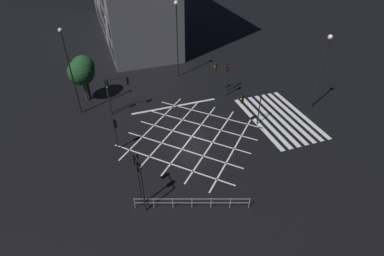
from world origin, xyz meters
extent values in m
plane|color=black|center=(0.00, 0.00, 0.00)|extent=(200.00, 200.00, 0.00)
cube|color=silver|center=(0.00, -7.38, 0.00)|extent=(10.02, 0.50, 0.01)
cube|color=silver|center=(0.00, -8.28, 0.00)|extent=(10.02, 0.50, 0.01)
cube|color=silver|center=(0.00, -9.18, 0.00)|extent=(10.02, 0.50, 0.01)
cube|color=silver|center=(0.00, -10.08, 0.00)|extent=(10.02, 0.50, 0.01)
cube|color=silver|center=(0.00, -10.98, 0.00)|extent=(10.02, 0.50, 0.01)
cube|color=silver|center=(0.00, -11.88, 0.00)|extent=(10.02, 0.50, 0.01)
cube|color=silver|center=(0.00, -12.78, 0.00)|extent=(10.02, 0.50, 0.01)
cube|color=silver|center=(3.15, -3.15, 0.00)|extent=(8.76, 8.76, 0.01)
cube|color=silver|center=(-3.15, -3.15, 0.00)|extent=(8.76, 8.76, 0.01)
cube|color=silver|center=(1.57, -1.57, 0.00)|extent=(8.76, 8.76, 0.01)
cube|color=silver|center=(-1.57, -1.57, 0.00)|extent=(8.76, 8.76, 0.01)
cube|color=silver|center=(0.00, 0.00, 0.00)|extent=(8.76, 8.76, 0.01)
cube|color=silver|center=(0.00, 0.00, 0.00)|extent=(8.76, 8.76, 0.01)
cube|color=silver|center=(-1.57, 1.57, 0.00)|extent=(8.76, 8.76, 0.01)
cube|color=silver|center=(1.57, 1.57, 0.00)|extent=(8.76, 8.76, 0.01)
cube|color=silver|center=(-3.15, 3.15, 0.00)|extent=(8.76, 8.76, 0.01)
cube|color=silver|center=(3.15, 3.15, 0.00)|extent=(8.76, 8.76, 0.01)
cube|color=silver|center=(6.07, 0.00, 0.00)|extent=(0.30, 10.02, 0.01)
cube|color=beige|center=(48.49, 5.03, 2.00)|extent=(1.40, 0.06, 1.80)
cube|color=black|center=(44.82, 5.03, 2.00)|extent=(1.40, 0.06, 1.80)
cube|color=black|center=(41.14, 5.03, 2.00)|extent=(1.40, 0.06, 1.80)
cube|color=black|center=(37.47, 5.03, 2.00)|extent=(1.40, 0.06, 1.80)
cube|color=black|center=(33.80, 5.03, 2.00)|extent=(1.40, 0.06, 1.80)
cube|color=black|center=(30.12, 5.03, 2.00)|extent=(1.40, 0.06, 1.80)
cube|color=beige|center=(26.45, 5.03, 2.00)|extent=(1.40, 0.06, 1.80)
cube|color=black|center=(22.78, 5.03, 2.00)|extent=(1.40, 0.06, 1.80)
cube|color=black|center=(19.11, 5.03, 2.00)|extent=(1.40, 0.06, 1.80)
cube|color=beige|center=(37.47, 5.03, 5.24)|extent=(1.40, 0.06, 1.80)
cube|color=beige|center=(33.80, 5.03, 5.24)|extent=(1.40, 0.06, 1.80)
cube|color=black|center=(30.12, 5.03, 5.24)|extent=(1.40, 0.06, 1.80)
cube|color=black|center=(26.45, 5.03, 5.24)|extent=(1.40, 0.06, 1.80)
cube|color=beige|center=(22.78, 5.03, 5.24)|extent=(1.40, 0.06, 1.80)
cube|color=black|center=(19.11, 5.03, 5.24)|extent=(1.40, 0.06, 1.80)
cube|color=beige|center=(19.11, 5.03, 8.48)|extent=(1.40, 0.06, 1.80)
cylinder|color=black|center=(-0.27, -7.21, 2.05)|extent=(0.11, 0.11, 4.10)
cylinder|color=black|center=(-0.27, -6.15, 3.95)|extent=(0.09, 2.12, 0.09)
cube|color=black|center=(-0.27, -5.09, 3.50)|extent=(0.28, 0.16, 0.90)
sphere|color=black|center=(-0.27, -4.98, 3.80)|extent=(0.18, 0.18, 0.18)
sphere|color=orange|center=(-0.27, -4.98, 3.50)|extent=(0.18, 0.18, 0.18)
sphere|color=black|center=(-0.27, -4.98, 3.20)|extent=(0.18, 0.18, 0.18)
cube|color=black|center=(-0.27, -5.18, 3.50)|extent=(0.36, 0.02, 0.98)
cylinder|color=black|center=(-7.47, 6.35, 2.14)|extent=(0.11, 0.11, 4.27)
cylinder|color=black|center=(-6.57, 6.35, 4.12)|extent=(1.80, 0.09, 0.09)
cube|color=black|center=(-5.67, 6.35, 3.67)|extent=(0.16, 0.28, 0.90)
sphere|color=black|center=(-5.56, 6.35, 3.97)|extent=(0.18, 0.18, 0.18)
sphere|color=orange|center=(-5.56, 6.35, 3.67)|extent=(0.18, 0.18, 0.18)
sphere|color=black|center=(-5.56, 6.35, 3.37)|extent=(0.18, 0.18, 0.18)
cube|color=black|center=(-5.76, 6.35, 3.67)|extent=(0.02, 0.36, 0.98)
cylinder|color=black|center=(6.67, 7.05, 2.18)|extent=(0.11, 0.11, 4.35)
cube|color=black|center=(6.54, 7.05, 3.85)|extent=(0.16, 0.28, 0.90)
sphere|color=black|center=(6.42, 7.05, 4.15)|extent=(0.18, 0.18, 0.18)
sphere|color=black|center=(6.42, 7.05, 3.85)|extent=(0.18, 0.18, 0.18)
sphere|color=green|center=(6.42, 7.05, 3.55)|extent=(0.18, 0.18, 0.18)
cube|color=black|center=(6.63, 7.05, 3.85)|extent=(0.02, 0.36, 0.98)
cylinder|color=black|center=(7.31, -7.32, 2.09)|extent=(0.11, 0.11, 4.19)
cylinder|color=black|center=(7.31, -6.43, 4.04)|extent=(0.09, 1.78, 0.09)
cube|color=black|center=(7.31, -5.54, 3.59)|extent=(0.28, 0.16, 0.90)
sphere|color=black|center=(7.31, -5.43, 3.89)|extent=(0.18, 0.18, 0.18)
sphere|color=orange|center=(7.31, -5.43, 3.59)|extent=(0.18, 0.18, 0.18)
sphere|color=black|center=(7.31, -5.43, 3.29)|extent=(0.18, 0.18, 0.18)
cube|color=black|center=(7.31, -5.63, 3.59)|extent=(0.36, 0.02, 0.98)
cylinder|color=black|center=(6.36, -6.62, 2.09)|extent=(0.11, 0.11, 4.18)
cube|color=black|center=(6.22, -6.62, 3.68)|extent=(0.16, 0.28, 0.90)
sphere|color=red|center=(6.11, -6.62, 3.98)|extent=(0.18, 0.18, 0.18)
sphere|color=black|center=(6.11, -6.62, 3.68)|extent=(0.18, 0.18, 0.18)
sphere|color=black|center=(6.11, -6.62, 3.38)|extent=(0.18, 0.18, 0.18)
cube|color=black|center=(6.31, -6.62, 3.68)|extent=(0.02, 0.36, 0.98)
cylinder|color=black|center=(7.02, 7.11, 2.13)|extent=(0.11, 0.11, 4.26)
cylinder|color=black|center=(7.02, 5.97, 4.11)|extent=(0.09, 2.28, 0.09)
cube|color=black|center=(7.02, 4.83, 3.66)|extent=(0.28, 0.16, 0.90)
sphere|color=black|center=(7.02, 4.72, 3.96)|extent=(0.18, 0.18, 0.18)
sphere|color=black|center=(7.02, 4.72, 3.66)|extent=(0.18, 0.18, 0.18)
sphere|color=green|center=(7.02, 4.72, 3.36)|extent=(0.18, 0.18, 0.18)
cube|color=black|center=(7.02, 4.92, 3.66)|extent=(0.36, 0.02, 0.98)
cylinder|color=black|center=(-6.83, 6.49, 2.25)|extent=(0.11, 0.11, 4.50)
cube|color=black|center=(-6.83, 6.35, 4.00)|extent=(0.28, 0.16, 0.90)
sphere|color=black|center=(-6.83, 6.24, 4.30)|extent=(0.18, 0.18, 0.18)
sphere|color=orange|center=(-6.83, 6.24, 4.00)|extent=(0.18, 0.18, 0.18)
sphere|color=black|center=(-6.83, 6.24, 3.70)|extent=(0.18, 0.18, 0.18)
cube|color=black|center=(-6.83, 6.44, 4.00)|extent=(0.36, 0.02, 0.98)
cylinder|color=black|center=(0.50, 7.27, 1.72)|extent=(0.11, 0.11, 3.44)
cube|color=black|center=(0.50, 7.14, 2.94)|extent=(0.28, 0.16, 0.90)
sphere|color=red|center=(0.50, 7.03, 3.24)|extent=(0.18, 0.18, 0.18)
sphere|color=black|center=(0.50, 7.03, 2.94)|extent=(0.18, 0.18, 0.18)
sphere|color=black|center=(0.50, 7.03, 2.64)|extent=(0.18, 0.18, 0.18)
cube|color=black|center=(0.50, 7.23, 2.94)|extent=(0.36, 0.02, 0.98)
cylinder|color=black|center=(8.26, 10.26, 4.56)|extent=(0.14, 0.14, 9.12)
sphere|color=#F4EAC6|center=(8.26, 10.26, 9.25)|extent=(0.41, 0.41, 0.41)
cylinder|color=black|center=(13.38, -2.72, 4.68)|extent=(0.14, 0.14, 9.35)
sphere|color=#F4EAC6|center=(13.38, -2.72, 9.52)|extent=(0.55, 0.55, 0.55)
cylinder|color=black|center=(0.69, -14.84, 4.01)|extent=(0.14, 0.14, 8.02)
sphere|color=#F4EAC6|center=(0.69, -14.84, 8.17)|extent=(0.50, 0.50, 0.50)
cylinder|color=#38281C|center=(11.11, 9.07, 1.61)|extent=(0.36, 0.36, 3.21)
sphere|color=#19421E|center=(11.11, 9.07, 4.16)|extent=(2.53, 2.53, 2.53)
cylinder|color=#38281C|center=(10.77, 9.42, 1.29)|extent=(0.21, 0.21, 2.57)
sphere|color=#19421E|center=(10.77, 9.42, 3.68)|extent=(2.96, 2.96, 2.96)
cylinder|color=#B7B7BC|center=(-6.98, 7.04, 0.53)|extent=(0.05, 0.05, 1.05)
cylinder|color=#B7B7BC|center=(-7.46, 5.68, 0.53)|extent=(0.05, 0.05, 1.05)
cylinder|color=#B7B7BC|center=(-7.94, 4.33, 0.53)|extent=(0.05, 0.05, 1.05)
cylinder|color=#B7B7BC|center=(-8.42, 2.97, 0.53)|extent=(0.05, 0.05, 1.05)
cylinder|color=#B7B7BC|center=(-8.90, 1.61, 0.53)|extent=(0.05, 0.05, 1.05)
cylinder|color=#B7B7BC|center=(-9.38, 0.25, 0.53)|extent=(0.05, 0.05, 1.05)
cylinder|color=#B7B7BC|center=(-9.86, -1.10, 0.53)|extent=(0.05, 0.05, 1.05)
cylinder|color=#B7B7BC|center=(-8.42, 2.97, 1.01)|extent=(2.91, 8.16, 0.04)
cylinder|color=#B7B7BC|center=(-8.42, 2.97, 0.58)|extent=(2.91, 8.16, 0.04)
camera|label=1|loc=(-22.43, 7.91, 18.36)|focal=28.00mm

